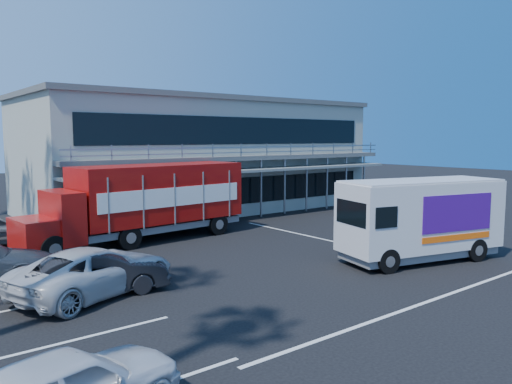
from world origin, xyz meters
TOP-DOWN VIEW (x-y plane):
  - ground at (0.00, 0.00)m, footprint 120.00×120.00m
  - building at (3.00, 14.94)m, footprint 22.40×12.00m
  - red_truck at (-4.72, 7.09)m, footprint 10.67×3.36m
  - white_van at (1.99, -2.95)m, footprint 6.85×3.76m
  - parked_car_b at (-9.50, 0.64)m, footprint 4.39×2.11m
  - parked_car_c at (-9.50, 0.80)m, footprint 5.75×4.08m

SIDE VIEW (x-z plane):
  - ground at x=0.00m, z-range 0.00..0.00m
  - parked_car_b at x=-9.50m, z-range 0.00..1.39m
  - parked_car_c at x=-9.50m, z-range 0.00..1.46m
  - white_van at x=1.99m, z-range 0.10..3.27m
  - red_truck at x=-4.72m, z-range 0.18..3.71m
  - building at x=3.00m, z-range 0.01..7.31m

